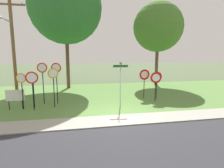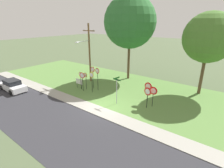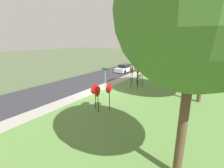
{
  "view_description": "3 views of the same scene",
  "coord_description": "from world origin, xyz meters",
  "px_view_note": "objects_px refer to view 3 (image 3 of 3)",
  "views": [
    {
      "loc": [
        -2.1,
        -9.55,
        3.35
      ],
      "look_at": [
        0.14,
        2.11,
        1.51
      ],
      "focal_mm": 28.57,
      "sensor_mm": 36.0,
      "label": 1
    },
    {
      "loc": [
        10.28,
        -12.0,
        8.34
      ],
      "look_at": [
        -1.44,
        3.41,
        1.27
      ],
      "focal_mm": 27.74,
      "sensor_mm": 36.0,
      "label": 2
    },
    {
      "loc": [
        13.13,
        10.67,
        5.67
      ],
      "look_at": [
        0.13,
        2.06,
        1.35
      ],
      "focal_mm": 25.61,
      "sensor_mm": 36.0,
      "label": 3
    }
  ],
  "objects_px": {
    "stop_sign_far_left": "(143,71)",
    "street_name_post": "(105,80)",
    "yield_sign_near_right": "(95,91)",
    "stop_sign_far_right": "(137,72)",
    "oak_tree_right": "(198,9)",
    "yield_sign_near_left": "(109,90)",
    "stop_sign_far_center": "(131,73)",
    "stop_sign_center_tall": "(138,73)",
    "utility_pole": "(165,51)",
    "notice_board": "(139,77)",
    "yield_sign_far_left": "(97,93)",
    "stop_sign_near_right": "(132,72)",
    "parked_hatchback_near": "(125,68)",
    "oak_tree_left": "(213,8)",
    "stop_sign_near_left": "(138,72)"
  },
  "relations": [
    {
      "from": "yield_sign_near_left",
      "to": "parked_hatchback_near",
      "type": "xyz_separation_m",
      "value": [
        -15.24,
        -7.03,
        -1.11
      ]
    },
    {
      "from": "stop_sign_near_right",
      "to": "oak_tree_right",
      "type": "bearing_deg",
      "value": 25.99
    },
    {
      "from": "stop_sign_far_left",
      "to": "yield_sign_near_right",
      "type": "distance_m",
      "value": 8.09
    },
    {
      "from": "stop_sign_near_right",
      "to": "oak_tree_left",
      "type": "height_order",
      "value": "oak_tree_left"
    },
    {
      "from": "yield_sign_near_right",
      "to": "street_name_post",
      "type": "xyz_separation_m",
      "value": [
        -2.96,
        -1.1,
        0.14
      ]
    },
    {
      "from": "yield_sign_far_left",
      "to": "yield_sign_near_left",
      "type": "bearing_deg",
      "value": 142.2
    },
    {
      "from": "utility_pole",
      "to": "stop_sign_center_tall",
      "type": "bearing_deg",
      "value": -54.07
    },
    {
      "from": "stop_sign_near_right",
      "to": "yield_sign_far_left",
      "type": "bearing_deg",
      "value": 0.33
    },
    {
      "from": "oak_tree_left",
      "to": "stop_sign_center_tall",
      "type": "bearing_deg",
      "value": -104.46
    },
    {
      "from": "stop_sign_far_left",
      "to": "street_name_post",
      "type": "relative_size",
      "value": 0.98
    },
    {
      "from": "stop_sign_far_center",
      "to": "utility_pole",
      "type": "xyz_separation_m",
      "value": [
        -3.18,
        2.86,
        2.5
      ]
    },
    {
      "from": "oak_tree_left",
      "to": "street_name_post",
      "type": "bearing_deg",
      "value": -65.59
    },
    {
      "from": "stop_sign_near_right",
      "to": "street_name_post",
      "type": "bearing_deg",
      "value": -11.64
    },
    {
      "from": "stop_sign_far_right",
      "to": "street_name_post",
      "type": "height_order",
      "value": "street_name_post"
    },
    {
      "from": "stop_sign_far_right",
      "to": "oak_tree_right",
      "type": "relative_size",
      "value": 0.25
    },
    {
      "from": "stop_sign_far_left",
      "to": "stop_sign_center_tall",
      "type": "xyz_separation_m",
      "value": [
        -0.46,
        -0.83,
        -0.5
      ]
    },
    {
      "from": "street_name_post",
      "to": "stop_sign_far_right",
      "type": "bearing_deg",
      "value": 178.74
    },
    {
      "from": "stop_sign_near_left",
      "to": "notice_board",
      "type": "distance_m",
      "value": 2.89
    },
    {
      "from": "stop_sign_far_center",
      "to": "yield_sign_far_left",
      "type": "distance_m",
      "value": 7.61
    },
    {
      "from": "stop_sign_near_right",
      "to": "parked_hatchback_near",
      "type": "height_order",
      "value": "stop_sign_near_right"
    },
    {
      "from": "stop_sign_near_left",
      "to": "street_name_post",
      "type": "height_order",
      "value": "street_name_post"
    },
    {
      "from": "stop_sign_far_center",
      "to": "yield_sign_near_right",
      "type": "distance_m",
      "value": 7.22
    },
    {
      "from": "notice_board",
      "to": "utility_pole",
      "type": "bearing_deg",
      "value": 103.97
    },
    {
      "from": "notice_board",
      "to": "street_name_post",
      "type": "bearing_deg",
      "value": -9.08
    },
    {
      "from": "stop_sign_center_tall",
      "to": "oak_tree_left",
      "type": "bearing_deg",
      "value": 82.79
    },
    {
      "from": "stop_sign_far_center",
      "to": "stop_sign_center_tall",
      "type": "xyz_separation_m",
      "value": [
        -1.3,
        0.26,
        -0.29
      ]
    },
    {
      "from": "stop_sign_far_left",
      "to": "utility_pole",
      "type": "xyz_separation_m",
      "value": [
        -2.34,
        1.77,
        2.29
      ]
    },
    {
      "from": "street_name_post",
      "to": "stop_sign_far_center",
      "type": "bearing_deg",
      "value": 175.02
    },
    {
      "from": "stop_sign_near_left",
      "to": "yield_sign_near_left",
      "type": "distance_m",
      "value": 6.66
    },
    {
      "from": "oak_tree_right",
      "to": "stop_sign_far_center",
      "type": "bearing_deg",
      "value": -144.22
    },
    {
      "from": "stop_sign_far_right",
      "to": "oak_tree_left",
      "type": "bearing_deg",
      "value": 81.13
    },
    {
      "from": "yield_sign_near_left",
      "to": "street_name_post",
      "type": "distance_m",
      "value": 3.3
    },
    {
      "from": "yield_sign_near_right",
      "to": "oak_tree_left",
      "type": "relative_size",
      "value": 0.19
    },
    {
      "from": "utility_pole",
      "to": "oak_tree_left",
      "type": "height_order",
      "value": "oak_tree_left"
    },
    {
      "from": "parked_hatchback_near",
      "to": "stop_sign_far_center",
      "type": "bearing_deg",
      "value": 34.21
    },
    {
      "from": "stop_sign_far_left",
      "to": "stop_sign_center_tall",
      "type": "height_order",
      "value": "stop_sign_far_left"
    },
    {
      "from": "stop_sign_far_left",
      "to": "street_name_post",
      "type": "height_order",
      "value": "street_name_post"
    },
    {
      "from": "stop_sign_near_right",
      "to": "street_name_post",
      "type": "xyz_separation_m",
      "value": [
        5.43,
        -0.31,
        -0.0
      ]
    },
    {
      "from": "yield_sign_near_left",
      "to": "yield_sign_far_left",
      "type": "distance_m",
      "value": 0.98
    },
    {
      "from": "oak_tree_left",
      "to": "stop_sign_near_right",
      "type": "bearing_deg",
      "value": -102.49
    },
    {
      "from": "stop_sign_center_tall",
      "to": "oak_tree_left",
      "type": "xyz_separation_m",
      "value": [
        1.85,
        7.16,
        6.57
      ]
    },
    {
      "from": "notice_board",
      "to": "stop_sign_far_center",
      "type": "bearing_deg",
      "value": -3.6
    },
    {
      "from": "oak_tree_left",
      "to": "oak_tree_right",
      "type": "bearing_deg",
      "value": 1.14
    },
    {
      "from": "stop_sign_far_center",
      "to": "notice_board",
      "type": "height_order",
      "value": "stop_sign_far_center"
    },
    {
      "from": "stop_sign_near_right",
      "to": "oak_tree_right",
      "type": "height_order",
      "value": "oak_tree_right"
    },
    {
      "from": "yield_sign_far_left",
      "to": "oak_tree_right",
      "type": "height_order",
      "value": "oak_tree_right"
    },
    {
      "from": "parked_hatchback_near",
      "to": "stop_sign_center_tall",
      "type": "bearing_deg",
      "value": 39.97
    },
    {
      "from": "yield_sign_far_left",
      "to": "utility_pole",
      "type": "bearing_deg",
      "value": 164.5
    },
    {
      "from": "street_name_post",
      "to": "utility_pole",
      "type": "distance_m",
      "value": 8.65
    },
    {
      "from": "yield_sign_near_left",
      "to": "stop_sign_far_center",
      "type": "bearing_deg",
      "value": -166.1
    }
  ]
}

